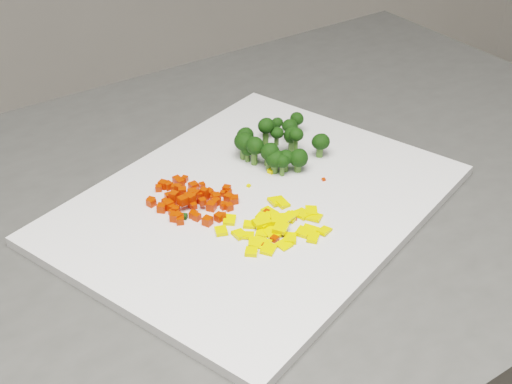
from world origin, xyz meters
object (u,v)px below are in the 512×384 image
pepper_pile (273,223)px  cutting_board (256,204)px  carrot_pile (192,193)px  broccoli_pile (284,135)px

pepper_pile → cutting_board: bearing=77.7°
cutting_board → pepper_pile: (-0.01, -0.06, 0.01)m
pepper_pile → carrot_pile: bearing=120.8°
cutting_board → pepper_pile: 0.06m
carrot_pile → broccoli_pile: (0.14, 0.04, 0.01)m
carrot_pile → pepper_pile: (0.05, -0.09, -0.01)m
carrot_pile → pepper_pile: size_ratio=0.86×
cutting_board → pepper_pile: bearing=-102.3°
pepper_pile → broccoli_pile: (0.09, 0.12, 0.02)m
cutting_board → broccoli_pile: broccoli_pile is taller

